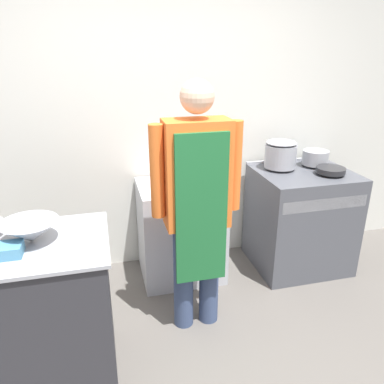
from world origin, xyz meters
The scene contains 10 objects.
wall_back centered at (0.00, 1.74, 1.35)m, with size 8.00×0.05×2.70m.
prep_counter centered at (-1.06, 0.49, 0.46)m, with size 1.01×0.66×0.93m.
stove centered at (1.15, 1.31, 0.45)m, with size 0.81×0.71×0.93m.
fridge_unit centered at (0.06, 1.40, 0.43)m, with size 0.70×0.57×0.85m.
person_cook centered at (0.03, 0.75, 0.99)m, with size 0.60×0.24×1.74m.
mixing_bowl centered at (-0.96, 0.52, 0.99)m, with size 0.31×0.31×0.12m.
plastic_tub centered at (-1.04, 0.39, 0.96)m, with size 0.12×0.12×0.06m.
stock_pot centered at (0.97, 1.43, 1.05)m, with size 0.27×0.27×0.24m.
saute_pan centered at (1.32, 1.19, 0.95)m, with size 0.24×0.24×0.04m.
sauce_pot centered at (1.32, 1.43, 0.99)m, with size 0.23×0.23×0.13m.
Camera 1 is at (-0.55, -1.44, 1.91)m, focal length 35.00 mm.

